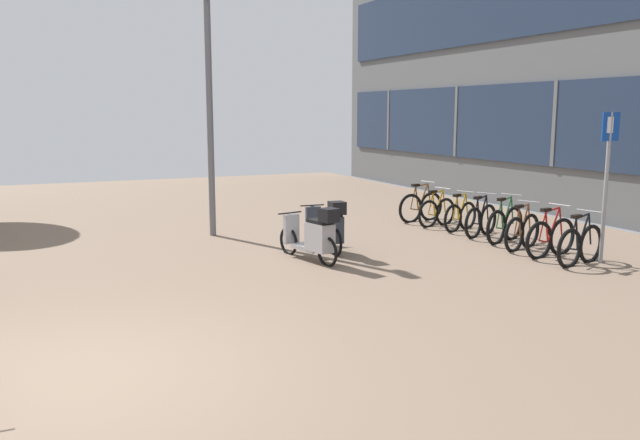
{
  "coord_description": "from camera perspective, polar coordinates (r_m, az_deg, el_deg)",
  "views": [
    {
      "loc": [
        -0.38,
        -6.76,
        2.69
      ],
      "look_at": [
        3.64,
        2.21,
        1.06
      ],
      "focal_mm": 36.46,
      "sensor_mm": 36.0,
      "label": 1
    }
  ],
  "objects": [
    {
      "name": "ground",
      "position": [
        7.51,
        -8.72,
        -11.87
      ],
      "size": [
        21.0,
        40.0,
        0.13
      ],
      "color": "#373732"
    },
    {
      "name": "bicycle_rack_00",
      "position": [
        12.48,
        21.87,
        -2.07
      ],
      "size": [
        1.38,
        0.47,
        1.0
      ],
      "color": "black",
      "rests_on": "ground"
    },
    {
      "name": "bicycle_rack_01",
      "position": [
        13.0,
        19.58,
        -1.48
      ],
      "size": [
        1.4,
        0.48,
        1.01
      ],
      "color": "black",
      "rests_on": "ground"
    },
    {
      "name": "bicycle_rack_02",
      "position": [
        13.51,
        17.32,
        -1.0
      ],
      "size": [
        1.27,
        0.56,
        0.98
      ],
      "color": "black",
      "rests_on": "ground"
    },
    {
      "name": "bicycle_rack_03",
      "position": [
        14.17,
        15.91,
        -0.4
      ],
      "size": [
        1.37,
        0.6,
        1.03
      ],
      "color": "black",
      "rests_on": "ground"
    },
    {
      "name": "bicycle_rack_04",
      "position": [
        14.71,
        13.93,
        -0.04
      ],
      "size": [
        1.27,
        0.6,
        0.97
      ],
      "color": "black",
      "rests_on": "ground"
    },
    {
      "name": "bicycle_rack_05",
      "position": [
        15.28,
        12.22,
        0.32
      ],
      "size": [
        1.21,
        0.54,
        0.93
      ],
      "color": "black",
      "rests_on": "ground"
    },
    {
      "name": "bicycle_rack_06",
      "position": [
        15.8,
        10.22,
        0.69
      ],
      "size": [
        1.26,
        0.47,
        0.94
      ],
      "color": "black",
      "rests_on": "ground"
    },
    {
      "name": "bicycle_rack_07",
      "position": [
        16.41,
        8.83,
        1.15
      ],
      "size": [
        1.41,
        0.48,
        1.03
      ],
      "color": "black",
      "rests_on": "ground"
    },
    {
      "name": "scooter_near",
      "position": [
        12.69,
        0.69,
        -0.62
      ],
      "size": [
        0.52,
        1.88,
        1.06
      ],
      "color": "black",
      "rests_on": "ground"
    },
    {
      "name": "scooter_mid",
      "position": [
        11.76,
        -0.52,
        -1.42
      ],
      "size": [
        0.69,
        1.74,
        1.06
      ],
      "color": "black",
      "rests_on": "ground"
    },
    {
      "name": "parking_sign",
      "position": [
        12.58,
        23.89,
        3.9
      ],
      "size": [
        0.4,
        0.07,
        2.69
      ],
      "color": "gray",
      "rests_on": "ground"
    },
    {
      "name": "lamp_post",
      "position": [
        14.34,
        -9.68,
        10.32
      ],
      "size": [
        0.2,
        0.52,
        5.26
      ],
      "color": "slate",
      "rests_on": "ground"
    }
  ]
}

